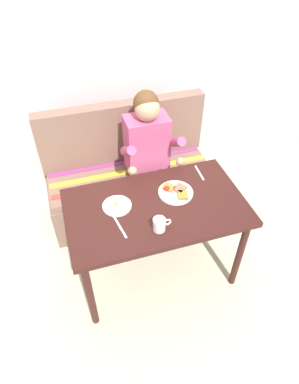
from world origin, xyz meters
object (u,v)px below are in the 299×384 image
(coffee_mug, at_px, (160,224))
(person, at_px, (149,151))
(knife, at_px, (120,227))
(table, at_px, (156,214))
(plate_breakfast, at_px, (176,192))
(plate_eggs, at_px, (117,206))
(couch, at_px, (129,180))
(fork, at_px, (199,173))

(coffee_mug, bearing_deg, person, 77.27)
(knife, bearing_deg, table, 12.60)
(table, bearing_deg, coffee_mug, -102.26)
(person, relative_size, coffee_mug, 10.27)
(plate_breakfast, distance_m, plate_eggs, 0.42)
(couch, height_order, knife, couch)
(couch, bearing_deg, table, -90.00)
(plate_eggs, distance_m, fork, 0.68)
(table, distance_m, coffee_mug, 0.24)
(plate_eggs, bearing_deg, knife, -97.45)
(coffee_mug, bearing_deg, couch, 87.40)
(table, height_order, knife, knife)
(coffee_mug, xyz_separation_m, fork, (0.45, 0.43, -0.04))
(couch, height_order, plate_eggs, couch)
(fork, bearing_deg, table, -148.74)
(couch, relative_size, fork, 8.47)
(plate_eggs, relative_size, coffee_mug, 1.64)
(coffee_mug, bearing_deg, knife, 159.05)
(plate_eggs, xyz_separation_m, knife, (-0.02, -0.18, -0.01))
(plate_breakfast, xyz_separation_m, coffee_mug, (-0.21, -0.27, 0.03))
(table, bearing_deg, plate_breakfast, 23.37)
(plate_eggs, relative_size, knife, 0.97)
(couch, relative_size, person, 1.19)
(person, relative_size, knife, 6.06)
(table, height_order, couch, couch)
(knife, bearing_deg, coffee_mug, -30.75)
(knife, bearing_deg, couch, 62.80)
(person, bearing_deg, fork, -52.77)
(table, distance_m, couch, 0.83)
(plate_breakfast, xyz_separation_m, fork, (0.24, 0.16, -0.01))
(table, xyz_separation_m, couch, (0.00, 0.76, -0.32))
(knife, bearing_deg, plate_breakfast, 12.97)
(plate_breakfast, xyz_separation_m, knife, (-0.44, -0.19, -0.01))
(couch, relative_size, plate_breakfast, 5.96)
(fork, bearing_deg, couch, 129.64)
(table, relative_size, couch, 0.83)
(couch, bearing_deg, knife, -107.40)
(couch, xyz_separation_m, person, (0.13, -0.17, 0.41))
(coffee_mug, height_order, knife, coffee_mug)
(person, height_order, plate_breakfast, person)
(table, distance_m, plate_breakfast, 0.21)
(person, bearing_deg, plate_eggs, -126.49)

